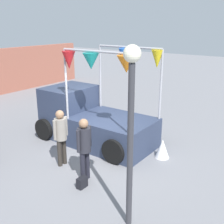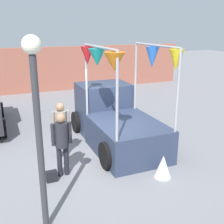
# 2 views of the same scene
# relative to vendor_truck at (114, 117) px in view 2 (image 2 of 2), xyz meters

# --- Properties ---
(ground_plane) EXTENTS (60.00, 60.00, 0.00)m
(ground_plane) POSITION_rel_vendor_truck_xyz_m (-0.86, -0.90, -0.86)
(ground_plane) COLOR slate
(vendor_truck) EXTENTS (2.34, 4.09, 3.27)m
(vendor_truck) POSITION_rel_vendor_truck_xyz_m (0.00, 0.00, 0.00)
(vendor_truck) COLOR #2D3851
(vendor_truck) RESTS_ON ground
(person_customer) EXTENTS (0.53, 0.34, 1.71)m
(person_customer) POSITION_rel_vendor_truck_xyz_m (-2.13, -1.64, 0.17)
(person_customer) COLOR black
(person_customer) RESTS_ON ground
(person_vendor) EXTENTS (0.53, 0.34, 1.68)m
(person_vendor) POSITION_rel_vendor_truck_xyz_m (-1.91, -0.55, 0.15)
(person_vendor) COLOR #2D2823
(person_vendor) RESTS_ON ground
(handbag) EXTENTS (0.28, 0.16, 0.28)m
(handbag) POSITION_rel_vendor_truck_xyz_m (-2.48, -1.84, -0.72)
(handbag) COLOR black
(handbag) RESTS_ON ground
(street_lamp) EXTENTS (0.32, 0.32, 3.65)m
(street_lamp) POSITION_rel_vendor_truck_xyz_m (-2.91, -3.52, 1.54)
(street_lamp) COLOR #333338
(street_lamp) RESTS_ON ground
(brick_boundary_wall) EXTENTS (18.00, 0.36, 2.60)m
(brick_boundary_wall) POSITION_rel_vendor_truck_xyz_m (-0.86, 8.59, 0.44)
(brick_boundary_wall) COLOR #9E5947
(brick_boundary_wall) RESTS_ON ground
(folded_kite_bundle_white) EXTENTS (0.51, 0.51, 0.60)m
(folded_kite_bundle_white) POSITION_rel_vendor_truck_xyz_m (0.23, -2.72, -0.56)
(folded_kite_bundle_white) COLOR white
(folded_kite_bundle_white) RESTS_ON ground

